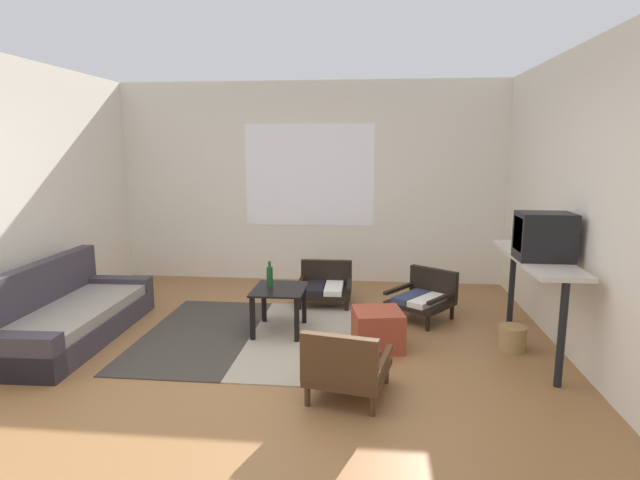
% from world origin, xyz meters
% --- Properties ---
extents(ground_plane, '(7.80, 7.80, 0.00)m').
position_xyz_m(ground_plane, '(0.00, 0.00, 0.00)').
color(ground_plane, olive).
extents(far_wall_with_window, '(5.60, 0.13, 2.70)m').
position_xyz_m(far_wall_with_window, '(0.00, 3.06, 1.35)').
color(far_wall_with_window, silver).
rests_on(far_wall_with_window, ground).
extents(side_wall_right, '(0.12, 6.60, 2.70)m').
position_xyz_m(side_wall_right, '(2.66, 0.30, 1.35)').
color(side_wall_right, silver).
rests_on(side_wall_right, ground).
extents(area_rug, '(2.11, 2.09, 0.01)m').
position_xyz_m(area_rug, '(-0.30, 0.78, 0.01)').
color(area_rug, '#38332D').
rests_on(area_rug, ground).
extents(couch, '(0.87, 2.01, 0.73)m').
position_xyz_m(couch, '(-2.07, 0.53, 0.22)').
color(couch, '#38333D').
rests_on(couch, ground).
extents(coffee_table, '(0.51, 0.61, 0.45)m').
position_xyz_m(coffee_table, '(-0.05, 0.92, 0.36)').
color(coffee_table, black).
rests_on(coffee_table, ground).
extents(armchair_by_window, '(0.63, 0.60, 0.47)m').
position_xyz_m(armchair_by_window, '(0.32, 1.96, 0.22)').
color(armchair_by_window, black).
rests_on(armchair_by_window, ground).
extents(armchair_striped_foreground, '(0.67, 0.71, 0.56)m').
position_xyz_m(armchair_striped_foreground, '(0.69, -0.40, 0.25)').
color(armchair_striped_foreground, '#472D19').
rests_on(armchair_striped_foreground, ground).
extents(armchair_corner, '(0.80, 0.81, 0.52)m').
position_xyz_m(armchair_corner, '(1.43, 1.50, 0.25)').
color(armchair_corner, black).
rests_on(armchair_corner, ground).
extents(ottoman_orange, '(0.50, 0.50, 0.36)m').
position_xyz_m(ottoman_orange, '(0.93, 0.60, 0.18)').
color(ottoman_orange, '#993D28').
rests_on(ottoman_orange, ground).
extents(console_shelf, '(0.41, 1.56, 0.88)m').
position_xyz_m(console_shelf, '(2.32, 0.68, 0.78)').
color(console_shelf, beige).
rests_on(console_shelf, ground).
extents(crt_television, '(0.45, 0.34, 0.41)m').
position_xyz_m(crt_television, '(2.31, 0.52, 1.09)').
color(crt_television, black).
rests_on(crt_television, console_shelf).
extents(clay_vase, '(0.20, 0.20, 0.33)m').
position_xyz_m(clay_vase, '(2.32, 1.09, 1.00)').
color(clay_vase, '#A87047').
rests_on(clay_vase, console_shelf).
extents(glass_bottle, '(0.06, 0.06, 0.26)m').
position_xyz_m(glass_bottle, '(-0.15, 0.99, 0.56)').
color(glass_bottle, '#194723').
rests_on(glass_bottle, coffee_table).
extents(wicker_basket, '(0.25, 0.25, 0.23)m').
position_xyz_m(wicker_basket, '(2.15, 0.67, 0.11)').
color(wicker_basket, '#9E7A4C').
rests_on(wicker_basket, ground).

